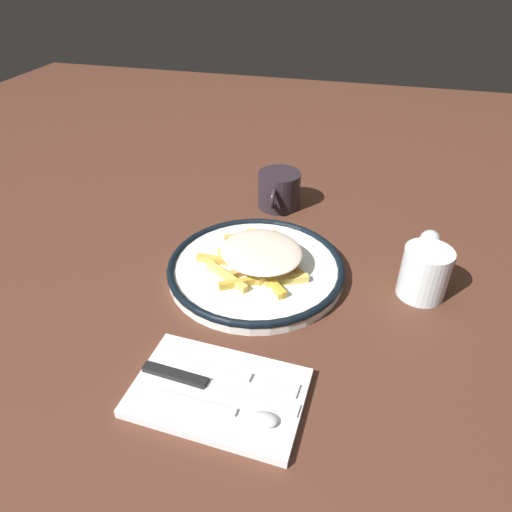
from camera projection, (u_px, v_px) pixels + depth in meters
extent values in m
plane|color=#4A291D|center=(256.00, 274.00, 0.79)|extent=(2.60, 2.60, 0.00)
cylinder|color=white|center=(256.00, 270.00, 0.79)|extent=(0.30, 0.30, 0.02)
torus|color=black|center=(256.00, 266.00, 0.78)|extent=(0.30, 0.30, 0.01)
cube|color=gold|center=(242.00, 272.00, 0.76)|extent=(0.05, 0.05, 0.01)
cube|color=gold|center=(265.00, 270.00, 0.76)|extent=(0.08, 0.02, 0.01)
cube|color=#CC823D|center=(272.00, 261.00, 0.78)|extent=(0.09, 0.02, 0.01)
cube|color=gold|center=(285.00, 266.00, 0.77)|extent=(0.07, 0.03, 0.01)
cube|color=#E2C263|center=(269.00, 250.00, 0.78)|extent=(0.04, 0.06, 0.01)
cube|color=#F0B767|center=(277.00, 264.00, 0.78)|extent=(0.06, 0.08, 0.01)
cube|color=orange|center=(257.00, 237.00, 0.84)|extent=(0.05, 0.07, 0.01)
cube|color=#E1BF55|center=(286.00, 280.00, 0.74)|extent=(0.04, 0.07, 0.01)
cube|color=#ECB052|center=(275.00, 252.00, 0.80)|extent=(0.05, 0.06, 0.01)
cube|color=gold|center=(262.00, 259.00, 0.77)|extent=(0.03, 0.07, 0.01)
cube|color=gold|center=(216.00, 260.00, 0.79)|extent=(0.01, 0.07, 0.01)
cube|color=#DFBE62|center=(252.00, 259.00, 0.76)|extent=(0.07, 0.05, 0.01)
cube|color=#E7A24B|center=(242.00, 237.00, 0.84)|extent=(0.04, 0.06, 0.01)
cube|color=gold|center=(263.00, 259.00, 0.79)|extent=(0.05, 0.08, 0.01)
cube|color=gold|center=(239.00, 283.00, 0.73)|extent=(0.04, 0.06, 0.01)
cube|color=gold|center=(268.00, 279.00, 0.74)|extent=(0.07, 0.07, 0.01)
cube|color=#F7BD60|center=(237.00, 241.00, 0.83)|extent=(0.09, 0.05, 0.01)
cube|color=#DEC158|center=(227.00, 277.00, 0.75)|extent=(0.06, 0.09, 0.01)
cube|color=#F1BE57|center=(249.00, 270.00, 0.76)|extent=(0.06, 0.06, 0.01)
cube|color=orange|center=(293.00, 269.00, 0.76)|extent=(0.05, 0.05, 0.01)
cube|color=gold|center=(251.00, 252.00, 0.79)|extent=(0.05, 0.06, 0.01)
cube|color=gold|center=(258.00, 256.00, 0.77)|extent=(0.02, 0.07, 0.01)
cube|color=gold|center=(274.00, 284.00, 0.73)|extent=(0.06, 0.05, 0.01)
cube|color=#DEC264|center=(258.00, 269.00, 0.76)|extent=(0.04, 0.06, 0.01)
cube|color=gold|center=(275.00, 252.00, 0.80)|extent=(0.02, 0.07, 0.01)
ellipsoid|color=beige|center=(261.00, 253.00, 0.76)|extent=(0.19, 0.19, 0.02)
cube|color=#345B29|center=(248.00, 240.00, 0.78)|extent=(0.00, 0.00, 0.00)
cube|color=#3C752F|center=(256.00, 244.00, 0.77)|extent=(0.00, 0.00, 0.00)
cube|color=#2C5A2A|center=(252.00, 253.00, 0.75)|extent=(0.00, 0.00, 0.00)
cube|color=#216528|center=(258.00, 249.00, 0.76)|extent=(0.00, 0.00, 0.00)
cube|color=#396930|center=(257.00, 248.00, 0.76)|extent=(0.00, 0.00, 0.00)
cube|color=#335829|center=(255.00, 260.00, 0.73)|extent=(0.00, 0.00, 0.00)
cube|color=#23652E|center=(231.00, 254.00, 0.75)|extent=(0.00, 0.00, 0.00)
cube|color=white|center=(218.00, 392.00, 0.58)|extent=(0.15, 0.22, 0.01)
cube|color=silver|center=(209.00, 367.00, 0.60)|extent=(0.02, 0.11, 0.01)
cube|color=silver|center=(281.00, 387.00, 0.58)|extent=(0.03, 0.05, 0.00)
cube|color=black|center=(175.00, 375.00, 0.59)|extent=(0.02, 0.09, 0.01)
cube|color=silver|center=(252.00, 398.00, 0.56)|extent=(0.03, 0.12, 0.00)
cube|color=silver|center=(198.00, 403.00, 0.56)|extent=(0.01, 0.10, 0.00)
ellipsoid|color=silver|center=(264.00, 419.00, 0.53)|extent=(0.02, 0.03, 0.01)
cylinder|color=silver|center=(424.00, 273.00, 0.73)|extent=(0.08, 0.08, 0.09)
cylinder|color=#271F25|center=(279.00, 190.00, 0.97)|extent=(0.09, 0.09, 0.08)
torus|color=#271F25|center=(274.00, 199.00, 0.93)|extent=(0.04, 0.01, 0.04)
cylinder|color=silver|center=(425.00, 260.00, 0.77)|extent=(0.03, 0.03, 0.06)
sphere|color=#B7BABF|center=(430.00, 240.00, 0.75)|extent=(0.03, 0.03, 0.03)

